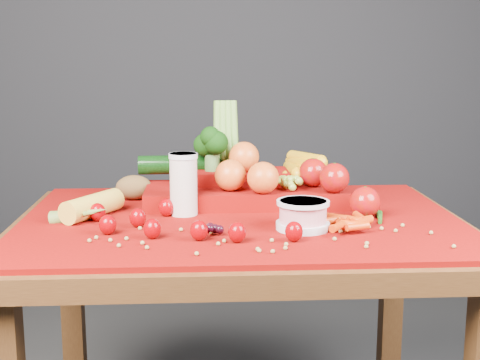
{
  "coord_description": "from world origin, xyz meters",
  "views": [
    {
      "loc": [
        -0.09,
        -1.57,
        1.15
      ],
      "look_at": [
        0.0,
        0.02,
        0.85
      ],
      "focal_mm": 50.0,
      "sensor_mm": 36.0,
      "label": 1
    }
  ],
  "objects": [
    {
      "name": "corn_ear",
      "position": [
        -0.37,
        -0.01,
        0.78
      ],
      "size": [
        0.25,
        0.27,
        0.06
      ],
      "rotation": [
        0.0,
        0.0,
        1.04
      ],
      "color": "gold",
      "rests_on": "red_cloth"
    },
    {
      "name": "strawberry_scatter",
      "position": [
        -0.16,
        -0.13,
        0.79
      ],
      "size": [
        0.48,
        0.28,
        0.05
      ],
      "color": "#8F0006",
      "rests_on": "red_cloth"
    },
    {
      "name": "dark_grape_cluster",
      "position": [
        -0.07,
        -0.15,
        0.78
      ],
      "size": [
        0.06,
        0.05,
        0.03
      ],
      "primitive_type": null,
      "color": "black",
      "rests_on": "red_cloth"
    },
    {
      "name": "milk_glass",
      "position": [
        -0.14,
        0.03,
        0.84
      ],
      "size": [
        0.07,
        0.07,
        0.15
      ],
      "rotation": [
        0.0,
        0.0,
        -0.2
      ],
      "color": "beige",
      "rests_on": "red_cloth"
    },
    {
      "name": "produce_mound",
      "position": [
        0.04,
        0.15,
        0.82
      ],
      "size": [
        0.6,
        0.35,
        0.27
      ],
      "color": "#7A0504",
      "rests_on": "red_cloth"
    },
    {
      "name": "table",
      "position": [
        0.0,
        0.0,
        0.66
      ],
      "size": [
        1.1,
        0.8,
        0.75
      ],
      "color": "#361C0C",
      "rests_on": "ground"
    },
    {
      "name": "yogurt_bowl",
      "position": [
        0.13,
        -0.12,
        0.8
      ],
      "size": [
        0.12,
        0.12,
        0.07
      ],
      "rotation": [
        0.0,
        0.0,
        -0.02
      ],
      "color": "silver",
      "rests_on": "red_cloth"
    },
    {
      "name": "green_bean_pile",
      "position": [
        0.32,
        -0.01,
        0.77
      ],
      "size": [
        0.14,
        0.12,
        0.01
      ],
      "primitive_type": null,
      "color": "#1D5613",
      "rests_on": "red_cloth"
    },
    {
      "name": "red_cloth",
      "position": [
        0.0,
        0.0,
        0.76
      ],
      "size": [
        1.05,
        0.75,
        0.01
      ],
      "primitive_type": "cube",
      "color": "#7A0504",
      "rests_on": "table"
    },
    {
      "name": "potato",
      "position": [
        -0.28,
        0.21,
        0.8
      ],
      "size": [
        0.1,
        0.07,
        0.07
      ],
      "primitive_type": "ellipsoid",
      "color": "brown",
      "rests_on": "red_cloth"
    },
    {
      "name": "baby_carrot_pile",
      "position": [
        0.25,
        -0.13,
        0.78
      ],
      "size": [
        0.17,
        0.17,
        0.03
      ],
      "primitive_type": null,
      "color": "#C03206",
      "rests_on": "red_cloth"
    },
    {
      "name": "soybean_scatter",
      "position": [
        0.0,
        -0.2,
        0.77
      ],
      "size": [
        0.84,
        0.24,
        0.01
      ],
      "primitive_type": null,
      "color": "#A18A45",
      "rests_on": "red_cloth"
    }
  ]
}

